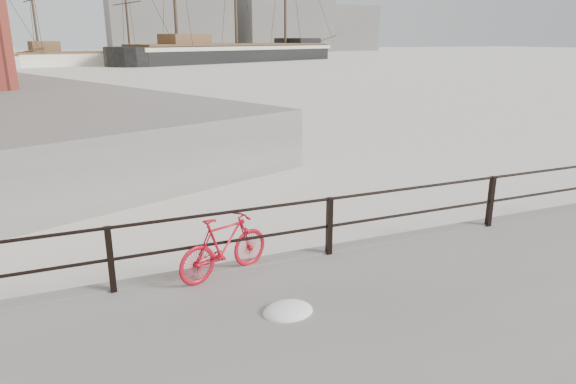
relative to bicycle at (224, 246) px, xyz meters
name	(u,v)px	position (x,y,z in m)	size (l,w,h in m)	color
ground	(480,240)	(5.35, 0.25, -0.84)	(400.00, 400.00, 0.00)	white
guardrail	(491,201)	(5.35, 0.10, 0.01)	(28.00, 0.10, 1.00)	black
bicycle	(224,246)	(0.00, 0.00, 0.00)	(1.61, 0.24, 0.97)	red
barque_black	(237,62)	(25.52, 80.62, -0.84)	(54.13, 17.72, 31.04)	black
schooner_mid	(88,65)	(1.25, 78.80, -0.84)	(29.35, 12.42, 21.07)	white
industrial_west	(169,19)	(25.35, 140.25, 8.16)	(32.00, 18.00, 18.00)	gray
industrial_mid	(282,10)	(60.35, 145.25, 11.16)	(26.00, 20.00, 24.00)	gray
industrial_east	(341,28)	(83.35, 150.25, 6.16)	(20.00, 16.00, 14.00)	gray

